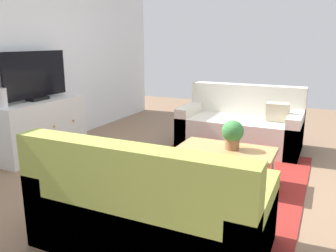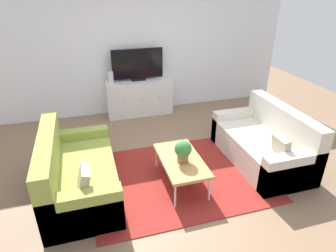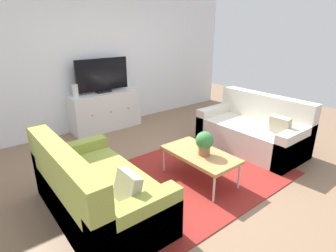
# 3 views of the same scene
# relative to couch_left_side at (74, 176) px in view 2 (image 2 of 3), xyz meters

# --- Properties ---
(ground_plane) EXTENTS (10.00, 10.00, 0.00)m
(ground_plane) POSITION_rel_couch_left_side_xyz_m (1.44, 0.10, -0.29)
(ground_plane) COLOR #84664C
(wall_back) EXTENTS (6.40, 0.12, 2.70)m
(wall_back) POSITION_rel_couch_left_side_xyz_m (1.44, 2.65, 1.06)
(wall_back) COLOR white
(wall_back) RESTS_ON ground_plane
(area_rug) EXTENTS (2.50, 1.90, 0.01)m
(area_rug) POSITION_rel_couch_left_side_xyz_m (1.44, -0.05, -0.28)
(area_rug) COLOR maroon
(area_rug) RESTS_ON ground_plane
(couch_left_side) EXTENTS (0.89, 1.68, 0.88)m
(couch_left_side) POSITION_rel_couch_left_side_xyz_m (0.00, 0.00, 0.00)
(couch_left_side) COLOR olive
(couch_left_side) RESTS_ON ground_plane
(couch_right_side) EXTENTS (0.89, 1.68, 0.88)m
(couch_right_side) POSITION_rel_couch_left_side_xyz_m (2.88, 0.00, 0.00)
(couch_right_side) COLOR beige
(couch_right_side) RESTS_ON ground_plane
(coffee_table) EXTENTS (0.54, 1.01, 0.40)m
(coffee_table) POSITION_rel_couch_left_side_xyz_m (1.42, -0.17, 0.08)
(coffee_table) COLOR #B7844C
(coffee_table) RESTS_ON ground_plane
(potted_plant) EXTENTS (0.23, 0.23, 0.31)m
(potted_plant) POSITION_rel_couch_left_side_xyz_m (1.42, -0.24, 0.28)
(potted_plant) COLOR #936042
(potted_plant) RESTS_ON coffee_table
(tv_console) EXTENTS (1.36, 0.47, 0.74)m
(tv_console) POSITION_rel_couch_left_side_xyz_m (1.36, 2.37, 0.08)
(tv_console) COLOR silver
(tv_console) RESTS_ON ground_plane
(flat_screen_tv) EXTENTS (1.04, 0.16, 0.64)m
(flat_screen_tv) POSITION_rel_couch_left_side_xyz_m (1.36, 2.39, 0.77)
(flat_screen_tv) COLOR black
(flat_screen_tv) RESTS_ON tv_console
(glass_vase) EXTENTS (0.11, 0.11, 0.23)m
(glass_vase) POSITION_rel_couch_left_side_xyz_m (0.80, 2.37, 0.57)
(glass_vase) COLOR silver
(glass_vase) RESTS_ON tv_console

